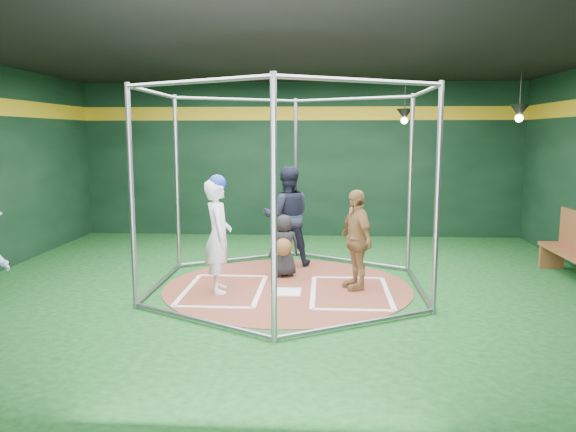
{
  "coord_description": "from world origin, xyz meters",
  "views": [
    {
      "loc": [
        0.55,
        -8.36,
        2.34
      ],
      "look_at": [
        0.0,
        0.1,
        1.1
      ],
      "focal_mm": 35.0,
      "sensor_mm": 36.0,
      "label": 1
    }
  ],
  "objects": [
    {
      "name": "room_shell",
      "position": [
        0.0,
        0.01,
        1.75
      ],
      "size": [
        10.1,
        9.1,
        3.53
      ],
      "color": "#0D3A12",
      "rests_on": "ground"
    },
    {
      "name": "clay_disc",
      "position": [
        0.0,
        0.0,
        0.01
      ],
      "size": [
        3.8,
        3.8,
        0.01
      ],
      "primitive_type": "cylinder",
      "color": "brown",
      "rests_on": "ground"
    },
    {
      "name": "home_plate",
      "position": [
        0.0,
        -0.3,
        0.02
      ],
      "size": [
        0.43,
        0.43,
        0.01
      ],
      "primitive_type": "cube",
      "color": "white",
      "rests_on": "clay_disc"
    },
    {
      "name": "batter_box_left",
      "position": [
        -0.95,
        -0.25,
        0.02
      ],
      "size": [
        1.17,
        1.77,
        0.01
      ],
      "color": "white",
      "rests_on": "clay_disc"
    },
    {
      "name": "batter_box_right",
      "position": [
        0.95,
        -0.25,
        0.02
      ],
      "size": [
        1.17,
        1.77,
        0.01
      ],
      "color": "white",
      "rests_on": "clay_disc"
    },
    {
      "name": "batting_cage",
      "position": [
        -0.0,
        -0.0,
        1.5
      ],
      "size": [
        4.05,
        4.67,
        3.0
      ],
      "color": "gray",
      "rests_on": "ground"
    },
    {
      "name": "pendant_lamp_near",
      "position": [
        2.2,
        3.6,
        2.74
      ],
      "size": [
        0.34,
        0.34,
        0.9
      ],
      "color": "black",
      "rests_on": "room_shell"
    },
    {
      "name": "pendant_lamp_far",
      "position": [
        4.0,
        2.0,
        2.74
      ],
      "size": [
        0.34,
        0.34,
        0.9
      ],
      "color": "black",
      "rests_on": "room_shell"
    },
    {
      "name": "batter_figure",
      "position": [
        -1.01,
        -0.32,
        0.88
      ],
      "size": [
        0.53,
        0.69,
        1.75
      ],
      "color": "white",
      "rests_on": "clay_disc"
    },
    {
      "name": "visitor_leopard",
      "position": [
        1.04,
        -0.0,
        0.77
      ],
      "size": [
        0.68,
        0.96,
        1.51
      ],
      "primitive_type": "imported",
      "rotation": [
        0.0,
        0.0,
        -1.18
      ],
      "color": "tan",
      "rests_on": "clay_disc"
    },
    {
      "name": "catcher_figure",
      "position": [
        -0.1,
        0.63,
        0.53
      ],
      "size": [
        0.59,
        0.63,
        1.03
      ],
      "color": "black",
      "rests_on": "clay_disc"
    },
    {
      "name": "umpire",
      "position": [
        -0.11,
        1.47,
        0.9
      ],
      "size": [
        0.96,
        0.8,
        1.77
      ],
      "primitive_type": "imported",
      "rotation": [
        0.0,
        0.0,
        3.3
      ],
      "color": "black",
      "rests_on": "clay_disc"
    }
  ]
}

